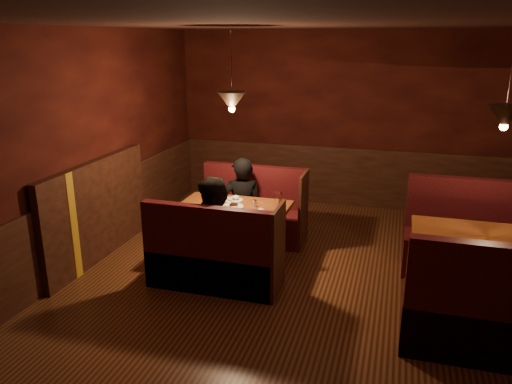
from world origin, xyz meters
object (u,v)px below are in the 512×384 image
(main_table, at_px, (234,218))
(main_bench_far, at_px, (253,216))
(second_bench_near, at_px, (499,322))
(diner_b, at_px, (217,217))
(second_table, at_px, (484,256))
(main_bench_near, at_px, (214,262))
(second_bench_far, at_px, (474,246))
(diner_a, at_px, (242,188))

(main_table, distance_m, main_bench_far, 0.82)
(second_bench_near, relative_size, diner_b, 1.01)
(main_bench_far, bearing_deg, second_bench_near, -36.14)
(main_bench_far, height_order, second_table, main_bench_far)
(main_bench_near, relative_size, second_bench_near, 0.94)
(second_bench_far, distance_m, diner_b, 3.13)
(main_bench_far, distance_m, diner_a, 0.50)
(main_table, distance_m, second_bench_near, 3.20)
(main_bench_far, bearing_deg, second_bench_far, -6.97)
(main_table, height_order, main_bench_near, main_bench_near)
(main_table, height_order, main_bench_far, main_bench_far)
(main_bench_near, relative_size, diner_b, 0.94)
(main_table, bearing_deg, main_bench_near, -88.83)
(second_table, distance_m, diner_b, 2.89)
(second_bench_far, height_order, second_bench_near, same)
(second_bench_far, xyz_separation_m, diner_a, (-3.00, 0.18, 0.42))
(second_table, height_order, second_bench_near, second_bench_near)
(second_bench_near, xyz_separation_m, diner_b, (-2.91, 0.70, 0.44))
(second_table, bearing_deg, second_bench_near, -87.80)
(second_table, relative_size, diner_b, 0.91)
(main_table, height_order, second_bench_near, second_bench_near)
(main_bench_near, bearing_deg, main_table, 91.17)
(main_bench_near, xyz_separation_m, second_bench_near, (2.89, -0.54, 0.04))
(main_bench_near, xyz_separation_m, diner_a, (-0.11, 1.40, 0.46))
(second_bench_far, bearing_deg, main_bench_far, 173.03)
(second_bench_far, bearing_deg, diner_a, 176.56)
(diner_b, bearing_deg, diner_a, 94.84)
(second_bench_near, bearing_deg, diner_b, 166.50)
(second_bench_near, bearing_deg, second_table, 92.20)
(diner_a, bearing_deg, second_table, 141.70)
(main_bench_far, height_order, second_bench_far, second_bench_far)
(second_table, relative_size, second_bench_far, 0.90)
(main_bench_far, distance_m, second_bench_near, 3.58)
(main_table, xyz_separation_m, second_bench_far, (2.91, 0.43, -0.20))
(diner_b, bearing_deg, main_table, 90.39)
(main_table, relative_size, second_bench_far, 0.85)
(second_table, height_order, diner_a, diner_a)
(main_bench_far, bearing_deg, main_bench_near, -90.00)
(main_bench_near, height_order, second_bench_far, second_bench_far)
(main_table, bearing_deg, second_bench_near, -24.50)
(second_bench_far, xyz_separation_m, second_bench_near, (0.00, -1.76, 0.00))
(second_bench_near, distance_m, diner_a, 3.60)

